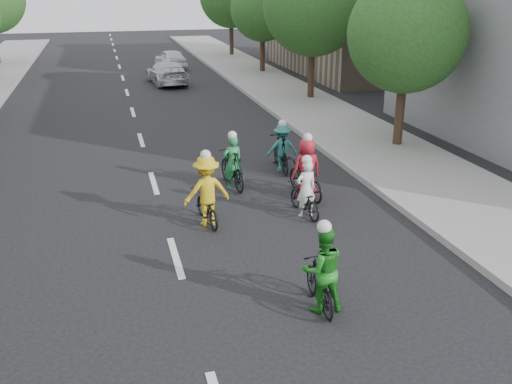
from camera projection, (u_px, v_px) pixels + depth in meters
name	position (u px, v px, depth m)	size (l,w,h in m)	color
ground	(176.00, 258.00, 12.36)	(120.00, 120.00, 0.00)	black
sidewalk_right	(339.00, 125.00, 23.32)	(4.00, 80.00, 0.15)	gray
curb_right	(294.00, 128.00, 22.84)	(0.18, 80.00, 0.18)	#999993
bldg_se	(373.00, 7.00, 36.56)	(10.00, 14.00, 8.00)	gray
tree_r_0	(407.00, 34.00, 19.08)	(4.00, 4.00, 5.97)	black
tree_r_1	(313.00, 5.00, 27.03)	(4.80, 4.80, 6.93)	black
tree_r_2	(263.00, 9.00, 35.37)	(4.00, 4.00, 5.97)	black
cyclist_0	(321.00, 275.00, 10.23)	(0.82, 1.54, 1.77)	black
cyclist_1	(306.00, 175.00, 15.62)	(0.91, 1.96, 1.83)	black
cyclist_2	(207.00, 196.00, 13.82)	(1.21, 1.63, 1.91)	black
cyclist_3	(305.00, 196.00, 14.43)	(0.74, 1.61, 1.62)	black
cyclist_4	(281.00, 151.00, 17.75)	(1.02, 1.93, 1.66)	black
cyclist_5	(232.00, 167.00, 16.34)	(0.75, 1.90, 1.70)	black
follow_car_lead	(167.00, 73.00, 32.76)	(1.82, 4.48, 1.30)	silver
follow_car_trail	(171.00, 59.00, 38.57)	(1.51, 3.75, 1.28)	white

